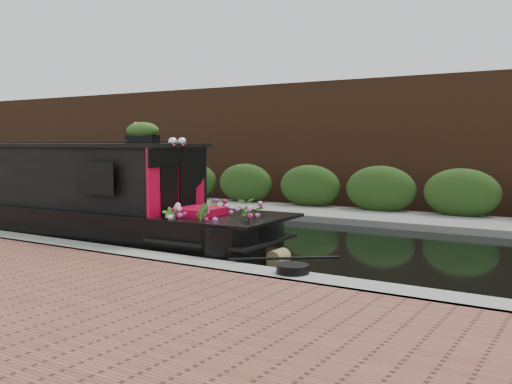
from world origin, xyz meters
The scene contains 8 objects.
ground centered at (0.00, 0.00, 0.00)m, with size 80.00×80.00×0.00m, color black.
near_bank_coping centered at (0.00, -3.30, 0.00)m, with size 40.00×0.60×0.50m, color gray.
far_bank_path centered at (0.00, 4.20, 0.00)m, with size 40.00×2.40×0.34m, color slate.
far_hedge centered at (0.00, 5.10, 0.00)m, with size 40.00×1.10×2.80m, color #234115.
far_brick_wall centered at (0.00, 7.20, 0.00)m, with size 40.00×1.00×8.00m, color #4B2B19.
narrowboat centered at (-3.04, -1.97, 0.78)m, with size 11.21×2.35×2.63m.
rope_fender centered at (2.90, -1.97, 0.15)m, with size 0.29×0.29×0.37m, color olive.
coiled_mooring_rope centered at (3.83, -3.19, 0.31)m, with size 0.46×0.46×0.12m, color black.
Camera 1 is at (7.50, -10.00, 2.05)m, focal length 40.00 mm.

